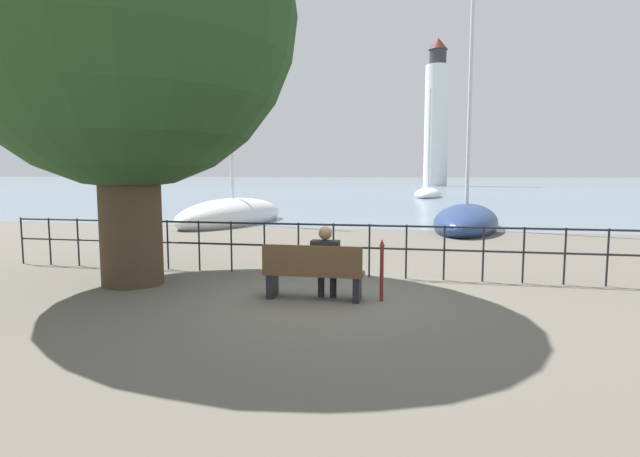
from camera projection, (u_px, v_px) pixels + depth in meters
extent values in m
plane|color=#605B51|center=(314.00, 299.00, 8.09)|extent=(1000.00, 1000.00, 0.00)
cube|color=slate|center=(412.00, 181.00, 164.71)|extent=(600.00, 300.00, 0.01)
cylinder|color=#423323|center=(131.00, 212.00, 9.05)|extent=(1.09, 1.09, 2.66)
sphere|color=#23471E|center=(122.00, 13.00, 8.68)|extent=(6.11, 6.11, 6.11)
cube|color=brown|center=(314.00, 273.00, 8.04)|extent=(1.60, 0.45, 0.05)
cube|color=brown|center=(311.00, 260.00, 7.82)|extent=(1.60, 0.04, 0.45)
cube|color=black|center=(272.00, 285.00, 8.20)|extent=(0.10, 0.41, 0.40)
cube|color=black|center=(357.00, 288.00, 7.93)|extent=(0.10, 0.41, 0.40)
cylinder|color=black|center=(321.00, 283.00, 8.20)|extent=(0.11, 0.11, 0.45)
cylinder|color=black|center=(333.00, 284.00, 8.16)|extent=(0.11, 0.11, 0.45)
cube|color=black|center=(326.00, 268.00, 8.07)|extent=(0.38, 0.26, 0.14)
cube|color=black|center=(325.00, 256.00, 7.96)|extent=(0.45, 0.24, 0.51)
sphere|color=#846047|center=(325.00, 233.00, 7.92)|extent=(0.21, 0.21, 0.21)
cylinder|color=black|center=(22.00, 241.00, 11.23)|extent=(0.04, 0.04, 1.05)
cylinder|color=black|center=(50.00, 241.00, 11.10)|extent=(0.04, 0.04, 1.05)
cylinder|color=black|center=(78.00, 242.00, 10.96)|extent=(0.04, 0.04, 1.05)
cylinder|color=black|center=(107.00, 243.00, 10.83)|extent=(0.04, 0.04, 1.05)
cylinder|color=black|center=(137.00, 244.00, 10.69)|extent=(0.04, 0.04, 1.05)
cylinder|color=black|center=(168.00, 245.00, 10.56)|extent=(0.04, 0.04, 1.05)
cylinder|color=black|center=(199.00, 246.00, 10.42)|extent=(0.04, 0.04, 1.05)
cylinder|color=black|center=(231.00, 247.00, 10.29)|extent=(0.04, 0.04, 1.05)
cylinder|color=black|center=(264.00, 248.00, 10.15)|extent=(0.04, 0.04, 1.05)
cylinder|color=black|center=(298.00, 249.00, 10.02)|extent=(0.04, 0.04, 1.05)
cylinder|color=black|center=(333.00, 250.00, 9.88)|extent=(0.04, 0.04, 1.05)
cylinder|color=black|center=(369.00, 251.00, 9.75)|extent=(0.04, 0.04, 1.05)
cylinder|color=black|center=(406.00, 252.00, 9.61)|extent=(0.04, 0.04, 1.05)
cylinder|color=black|center=(444.00, 253.00, 9.47)|extent=(0.04, 0.04, 1.05)
cylinder|color=black|center=(483.00, 254.00, 9.34)|extent=(0.04, 0.04, 1.05)
cylinder|color=black|center=(523.00, 255.00, 9.20)|extent=(0.04, 0.04, 1.05)
cylinder|color=black|center=(565.00, 256.00, 9.07)|extent=(0.04, 0.04, 1.05)
cylinder|color=black|center=(608.00, 258.00, 8.93)|extent=(0.04, 0.04, 1.05)
cylinder|color=black|center=(333.00, 225.00, 9.83)|extent=(14.25, 0.04, 0.04)
cylinder|color=black|center=(333.00, 247.00, 9.88)|extent=(14.25, 0.04, 0.04)
cylinder|color=maroon|center=(382.00, 274.00, 7.90)|extent=(0.06, 0.06, 0.88)
cone|color=maroon|center=(382.00, 243.00, 7.85)|extent=(0.09, 0.09, 0.12)
ellipsoid|color=white|center=(428.00, 195.00, 44.67)|extent=(3.09, 6.56, 1.24)
cylinder|color=silver|center=(429.00, 140.00, 44.16)|extent=(0.14, 0.14, 8.90)
ellipsoid|color=white|center=(233.00, 216.00, 20.63)|extent=(3.73, 7.24, 1.50)
cylinder|color=silver|center=(231.00, 117.00, 20.20)|extent=(0.14, 0.14, 7.20)
ellipsoid|color=navy|center=(466.00, 222.00, 18.47)|extent=(3.21, 6.92, 1.32)
cylinder|color=silver|center=(470.00, 104.00, 18.01)|extent=(0.14, 0.14, 7.79)
cylinder|color=white|center=(436.00, 126.00, 89.32)|extent=(4.20, 4.20, 21.35)
cylinder|color=#2D2D33|center=(438.00, 58.00, 88.04)|extent=(2.94, 2.94, 2.60)
cone|color=#4C1E19|center=(438.00, 44.00, 87.79)|extent=(3.36, 3.36, 2.08)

